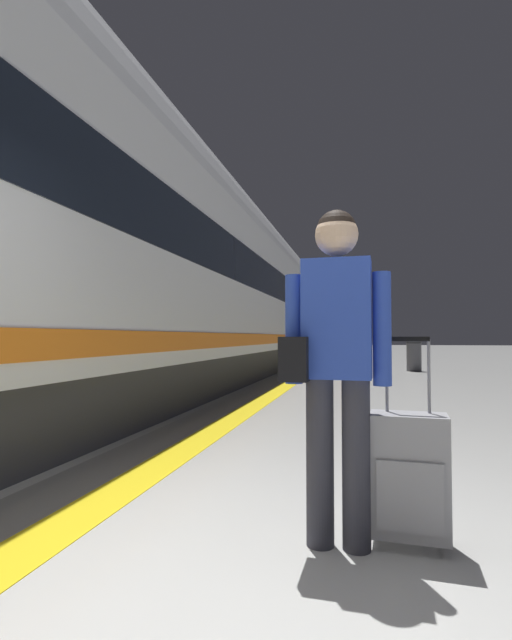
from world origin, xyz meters
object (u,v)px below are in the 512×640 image
Objects in this scene: high_speed_train at (136,252)px; rolling_suitcase_foreground at (409,474)px; duffel_bag_near at (332,364)px; waste_bin at (414,356)px; traveller_foreground at (334,350)px; passenger_near at (342,340)px.

rolling_suitcase_foreground is at bearing -50.35° from high_speed_train.
waste_bin is at bearing -16.31° from duffel_bag_near.
traveller_foreground is 12.88m from waste_bin.
traveller_foreground reaches higher than waste_bin.
waste_bin is (2.54, -0.74, 0.30)m from duffel_bag_near.
traveller_foreground is 1.88× the size of waste_bin.
high_speed_train is 9.33m from duffel_bag_near.
rolling_suitcase_foreground is at bearing 12.21° from traveller_foreground.
high_speed_train is 9.68m from waste_bin.
high_speed_train is 37.74× the size of waste_bin.
traveller_foreground is 1.08× the size of passenger_near.
traveller_foreground is 1.61× the size of rolling_suitcase_foreground.
high_speed_train reaches higher than passenger_near.
waste_bin is (5.27, 7.86, -2.05)m from high_speed_train.
duffel_bag_near is (-1.27, 13.43, -0.21)m from rolling_suitcase_foreground.
rolling_suitcase_foreground is (4.00, -4.82, -2.14)m from high_speed_train.
high_speed_train reaches higher than waste_bin.
high_speed_train is 20.08× the size of traveller_foreground.
passenger_near reaches higher than waste_bin.
duffel_bag_near is (-0.90, 13.51, -0.84)m from traveller_foreground.
passenger_near is at bearing 92.43° from traveller_foreground.
traveller_foreground is 0.73m from rolling_suitcase_foreground.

